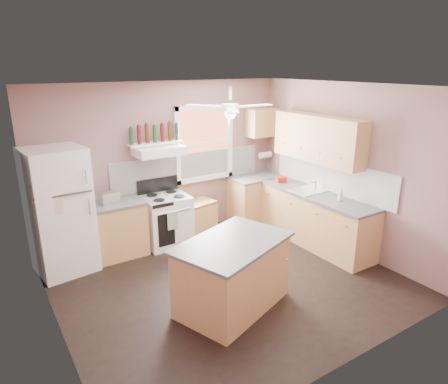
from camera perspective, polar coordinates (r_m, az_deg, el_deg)
floor at (r=5.82m, az=0.79°, el=-12.74°), size 4.50×4.50×0.00m
ceiling at (r=5.02m, az=0.92°, el=14.85°), size 4.50×4.50×0.00m
wall_back at (r=6.98m, az=-8.41°, el=4.31°), size 4.50×0.05×2.70m
wall_right at (r=6.74m, az=17.20°, el=3.22°), size 0.05×4.00×2.70m
wall_left at (r=4.50m, az=-24.16°, el=-4.80°), size 0.05×4.00×2.70m
backsplash_back at (r=7.18m, az=-4.94°, el=3.37°), size 2.90×0.03×0.55m
backsplash_right at (r=6.95m, az=14.99°, el=2.34°), size 0.03×2.60×0.55m
window_view at (r=7.22m, az=-2.90°, el=6.97°), size 1.00×0.02×1.20m
window_frame at (r=7.20m, az=-2.79°, el=6.93°), size 1.16×0.07×1.36m
refrigerator at (r=6.24m, az=-22.44°, el=-2.55°), size 0.88×0.86×1.86m
base_cabinet_left at (r=6.62m, az=-15.24°, el=-5.30°), size 0.90×0.60×0.86m
counter_left at (r=6.46m, az=-15.56°, el=-1.62°), size 0.92×0.62×0.04m
toaster at (r=6.41m, az=-16.02°, el=-0.79°), size 0.29×0.19×0.18m
stove at (r=6.85m, az=-8.20°, el=-4.02°), size 0.75×0.66×0.86m
range_hood at (r=6.58m, az=-9.33°, el=5.86°), size 0.78×0.50×0.14m
bottle_shelf at (r=6.67m, az=-9.79°, el=6.87°), size 0.90×0.26×0.03m
cart at (r=7.26m, az=-3.71°, el=-3.68°), size 0.67×0.51×0.60m
base_cabinet_corner at (r=7.83m, az=4.62°, el=-1.06°), size 1.00×0.60×0.86m
base_cabinet_right at (r=6.98m, az=12.91°, el=-3.89°), size 0.60×2.20×0.86m
counter_corner at (r=7.70m, az=4.70°, el=2.11°), size 1.02×0.62×0.04m
counter_right at (r=6.82m, az=13.11°, el=-0.39°), size 0.62×2.22×0.04m
sink at (r=6.95m, az=11.95°, el=0.16°), size 0.55×0.45×0.03m
faucet at (r=7.04m, az=12.92°, el=0.96°), size 0.03×0.03×0.14m
upper_cabinet_right at (r=6.84m, az=13.27°, el=7.43°), size 0.33×1.80×0.76m
upper_cabinet_corner at (r=7.71m, az=5.50°, el=9.87°), size 0.60×0.33×0.52m
paper_towel at (r=7.92m, az=5.92°, el=5.29°), size 0.26×0.12×0.12m
island at (r=5.11m, az=1.18°, el=-11.86°), size 1.57×1.27×0.86m
island_top at (r=4.90m, az=1.22°, el=-7.29°), size 1.67×1.37×0.04m
ceiling_fan_hub at (r=5.04m, az=0.91°, el=12.01°), size 0.20×0.20×0.08m
soap_bottle at (r=6.52m, az=16.32°, el=-0.29°), size 0.12×0.12×0.22m
red_caddy at (r=7.35m, az=8.14°, el=1.79°), size 0.21×0.16×0.10m
wine_bottles at (r=6.64m, az=-9.86°, el=8.22°), size 0.86×0.06×0.31m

